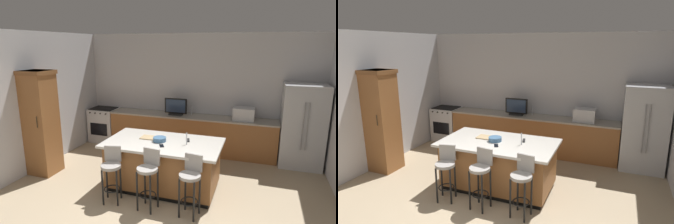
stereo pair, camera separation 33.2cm
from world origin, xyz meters
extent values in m
cube|color=#BCBCC1|center=(0.00, 4.00, 1.46)|extent=(6.42, 0.12, 2.92)
cube|color=#BCBCC1|center=(-3.01, 2.00, 1.46)|extent=(0.12, 4.40, 2.92)
cube|color=brown|center=(-0.08, 3.62, 0.44)|extent=(4.15, 0.60, 0.89)
cube|color=#9E9384|center=(-0.08, 3.62, 0.90)|extent=(4.18, 0.62, 0.04)
cube|color=black|center=(-0.08, 1.61, 0.04)|extent=(1.88, 0.95, 0.09)
cube|color=brown|center=(-0.08, 1.61, 0.48)|extent=(1.96, 1.03, 0.78)
cube|color=beige|center=(-0.08, 1.61, 0.89)|extent=(2.12, 1.19, 0.04)
cube|color=#B7BABF|center=(2.46, 3.55, 0.91)|extent=(0.88, 0.75, 1.83)
cylinder|color=gray|center=(2.42, 3.15, 1.01)|extent=(0.02, 0.02, 1.01)
cylinder|color=gray|center=(2.50, 3.15, 1.01)|extent=(0.02, 0.02, 1.01)
cube|color=#B7BABF|center=(-2.54, 3.62, 0.46)|extent=(0.72, 0.60, 0.92)
cube|color=black|center=(-2.54, 3.32, 0.41)|extent=(0.51, 0.01, 0.33)
cube|color=black|center=(-2.54, 3.62, 0.93)|extent=(0.65, 0.50, 0.02)
cylinder|color=black|center=(-2.78, 3.31, 0.86)|extent=(0.04, 0.03, 0.04)
cylinder|color=black|center=(-2.62, 3.31, 0.86)|extent=(0.04, 0.03, 0.04)
cylinder|color=black|center=(-2.46, 3.31, 0.86)|extent=(0.04, 0.03, 0.04)
cylinder|color=black|center=(-2.30, 3.31, 0.86)|extent=(0.04, 0.03, 0.04)
cube|color=brown|center=(-2.68, 1.45, 1.08)|extent=(0.54, 0.52, 2.15)
cube|color=brown|center=(-2.68, 1.45, 2.11)|extent=(0.58, 0.56, 0.08)
cylinder|color=#332819|center=(-2.52, 1.17, 1.18)|extent=(0.02, 0.02, 0.22)
cube|color=#B7BABF|center=(1.20, 3.62, 1.07)|extent=(0.48, 0.36, 0.29)
cube|color=black|center=(-0.44, 3.57, 0.95)|extent=(0.34, 0.16, 0.05)
cube|color=black|center=(-0.44, 3.57, 1.16)|extent=(0.57, 0.05, 0.37)
cube|color=#1E2D47|center=(-0.44, 3.54, 1.16)|extent=(0.50, 0.01, 0.32)
cylinder|color=#B2B2B7|center=(-0.08, 3.72, 1.04)|extent=(0.02, 0.02, 0.24)
cylinder|color=#B2B2B7|center=(0.36, 1.61, 1.02)|extent=(0.02, 0.02, 0.22)
cylinder|color=gray|center=(-0.75, 0.85, 0.66)|extent=(0.34, 0.34, 0.05)
cube|color=gray|center=(-0.78, 1.00, 0.82)|extent=(0.29, 0.10, 0.28)
cylinder|color=black|center=(-0.84, 0.71, 0.32)|extent=(0.03, 0.03, 0.63)
cylinder|color=black|center=(-0.60, 0.76, 0.32)|extent=(0.03, 0.03, 0.63)
cylinder|color=black|center=(-0.90, 0.94, 0.32)|extent=(0.03, 0.03, 0.63)
cylinder|color=black|center=(-0.66, 1.00, 0.32)|extent=(0.03, 0.03, 0.63)
torus|color=black|center=(-0.75, 0.85, 0.24)|extent=(0.28, 0.28, 0.02)
cylinder|color=gray|center=(-0.08, 0.84, 0.70)|extent=(0.34, 0.34, 0.05)
cube|color=gray|center=(-0.06, 0.99, 0.87)|extent=(0.29, 0.08, 0.28)
cylinder|color=black|center=(-0.22, 0.74, 0.34)|extent=(0.03, 0.03, 0.68)
cylinder|color=black|center=(0.02, 0.71, 0.34)|extent=(0.03, 0.03, 0.68)
cylinder|color=black|center=(-0.19, 0.98, 0.34)|extent=(0.03, 0.03, 0.68)
cylinder|color=black|center=(0.06, 0.95, 0.34)|extent=(0.03, 0.03, 0.68)
torus|color=black|center=(-0.08, 0.84, 0.25)|extent=(0.28, 0.28, 0.02)
cylinder|color=gray|center=(0.61, 0.88, 0.68)|extent=(0.34, 0.34, 0.05)
cube|color=gray|center=(0.63, 1.03, 0.85)|extent=(0.29, 0.08, 0.28)
cylinder|color=black|center=(0.47, 0.77, 0.33)|extent=(0.03, 0.03, 0.66)
cylinder|color=black|center=(0.72, 0.74, 0.33)|extent=(0.03, 0.03, 0.66)
cylinder|color=black|center=(0.51, 1.02, 0.33)|extent=(0.03, 0.03, 0.66)
cylinder|color=black|center=(0.75, 0.98, 0.33)|extent=(0.03, 0.03, 0.66)
torus|color=black|center=(0.61, 0.88, 0.25)|extent=(0.28, 0.28, 0.02)
cylinder|color=#3F668C|center=(-0.15, 1.62, 0.95)|extent=(0.24, 0.24, 0.08)
cube|color=black|center=(-0.04, 1.40, 0.91)|extent=(0.13, 0.17, 0.01)
cube|color=black|center=(0.34, 1.82, 0.92)|extent=(0.09, 0.18, 0.02)
cube|color=tan|center=(-0.39, 1.74, 0.92)|extent=(0.36, 0.24, 0.02)
camera|label=1|loc=(1.56, -3.01, 2.65)|focal=30.22mm
camera|label=2|loc=(1.87, -2.89, 2.65)|focal=30.22mm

